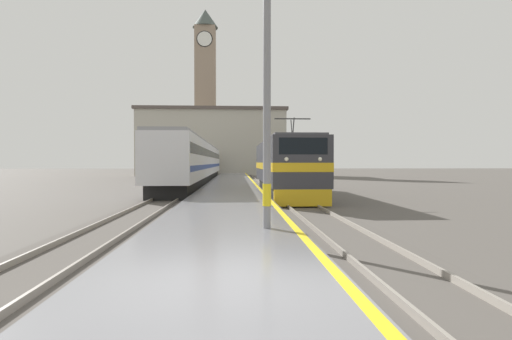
{
  "coord_description": "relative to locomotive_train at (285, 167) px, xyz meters",
  "views": [
    {
      "loc": [
        0.34,
        -6.05,
        2.19
      ],
      "look_at": [
        1.99,
        25.95,
        1.56
      ],
      "focal_mm": 28.0,
      "sensor_mm": 36.0,
      "label": 1
    }
  ],
  "objects": [
    {
      "name": "passenger_train",
      "position": [
        -7.15,
        16.26,
        0.33
      ],
      "size": [
        2.92,
        40.63,
        4.12
      ],
      "color": "black",
      "rests_on": "ground"
    },
    {
      "name": "platform",
      "position": [
        -3.54,
        5.2,
        -1.68
      ],
      "size": [
        4.2,
        140.0,
        0.42
      ],
      "color": "slate",
      "rests_on": "ground"
    },
    {
      "name": "rail_track_near",
      "position": [
        0.0,
        5.2,
        -1.85
      ],
      "size": [
        2.83,
        140.0,
        0.16
      ],
      "color": "#514C47",
      "rests_on": "ground"
    },
    {
      "name": "station_building",
      "position": [
        -7.09,
        41.52,
        3.72
      ],
      "size": [
        24.85,
        7.38,
        11.15
      ],
      "color": "#B7B2A3",
      "rests_on": "ground"
    },
    {
      "name": "rail_track_far",
      "position": [
        -7.15,
        5.2,
        -1.85
      ],
      "size": [
        2.84,
        140.0,
        0.16
      ],
      "color": "#514C47",
      "rests_on": "ground"
    },
    {
      "name": "ground_plane",
      "position": [
        -3.54,
        10.2,
        -1.88
      ],
      "size": [
        200.0,
        200.0,
        0.0
      ],
      "primitive_type": "plane",
      "color": "#514C47"
    },
    {
      "name": "catenary_mast",
      "position": [
        -2.23,
        -15.19,
        2.61
      ],
      "size": [
        2.66,
        0.23,
        7.99
      ],
      "color": "gray",
      "rests_on": "platform"
    },
    {
      "name": "locomotive_train",
      "position": [
        0.0,
        0.0,
        0.0
      ],
      "size": [
        2.92,
        14.56,
        4.65
      ],
      "color": "black",
      "rests_on": "ground"
    },
    {
      "name": "clock_tower",
      "position": [
        -8.75,
        49.06,
        14.2
      ],
      "size": [
        4.69,
        4.69,
        30.53
      ],
      "color": "gray",
      "rests_on": "ground"
    }
  ]
}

